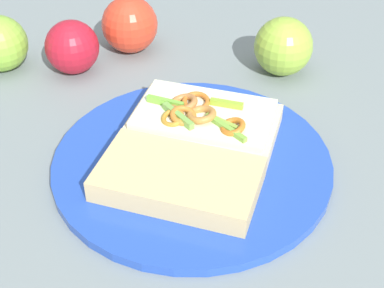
% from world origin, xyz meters
% --- Properties ---
extents(ground_plane, '(2.00, 2.00, 0.00)m').
position_xyz_m(ground_plane, '(0.00, 0.00, 0.00)').
color(ground_plane, slate).
rests_on(ground_plane, ground).
extents(plate, '(0.30, 0.30, 0.01)m').
position_xyz_m(plate, '(0.00, 0.00, 0.01)').
color(plate, '#2348B0').
rests_on(plate, ground_plane).
extents(sandwich, '(0.19, 0.17, 0.04)m').
position_xyz_m(sandwich, '(0.03, 0.04, 0.03)').
color(sandwich, beige).
rests_on(sandwich, plate).
extents(bread_slice_side, '(0.18, 0.17, 0.02)m').
position_xyz_m(bread_slice_side, '(-0.03, -0.04, 0.02)').
color(bread_slice_side, tan).
rests_on(bread_slice_side, plate).
extents(apple_0, '(0.10, 0.10, 0.07)m').
position_xyz_m(apple_0, '(-0.10, 0.23, 0.04)').
color(apple_0, '#AF1727').
rests_on(apple_0, ground_plane).
extents(apple_1, '(0.11, 0.11, 0.08)m').
position_xyz_m(apple_1, '(0.17, 0.15, 0.04)').
color(apple_1, '#8FB63A').
rests_on(apple_1, ground_plane).
extents(apple_3, '(0.09, 0.09, 0.08)m').
position_xyz_m(apple_3, '(-0.01, 0.27, 0.04)').
color(apple_3, red).
rests_on(apple_3, ground_plane).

